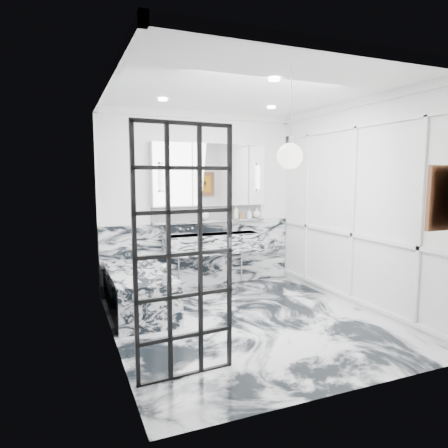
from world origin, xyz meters
name	(u,v)px	position (x,y,z in m)	size (l,w,h in m)	color
floor	(247,321)	(0.00, 0.00, 0.00)	(3.60, 3.60, 0.00)	silver
ceiling	(249,89)	(0.00, 0.00, 2.80)	(3.60, 3.60, 0.00)	white
wall_back	(200,201)	(0.00, 1.80, 1.40)	(3.60, 3.60, 0.00)	white
wall_front	(347,227)	(0.00, -1.80, 1.40)	(3.60, 3.60, 0.00)	white
wall_left	(111,214)	(-1.60, 0.00, 1.40)	(3.60, 3.60, 0.00)	white
wall_right	(354,206)	(1.60, 0.00, 1.40)	(3.60, 3.60, 0.00)	white
marble_clad_back	(200,254)	(0.00, 1.78, 0.53)	(3.18, 0.05, 1.05)	silver
marble_clad_left	(113,220)	(-1.59, 0.00, 1.34)	(0.02, 3.56, 2.68)	silver
panel_molding	(353,213)	(1.58, 0.00, 1.30)	(0.03, 3.40, 2.30)	white
soap_bottle_a	(236,212)	(0.61, 1.71, 1.20)	(0.09, 0.09, 0.23)	#8C5919
soap_bottle_b	(249,213)	(0.85, 1.71, 1.17)	(0.08, 0.08, 0.17)	#4C4C51
soap_bottle_c	(257,213)	(0.99, 1.71, 1.17)	(0.13, 0.13, 0.17)	silver
face_pot	(205,215)	(0.05, 1.71, 1.17)	(0.15, 0.15, 0.15)	white
amber_bottle	(241,216)	(0.69, 1.71, 1.14)	(0.04, 0.04, 0.10)	#8C5919
flower_vase	(166,279)	(-1.00, 0.10, 0.61)	(0.09, 0.09, 0.12)	silver
crittall_door	(185,254)	(-1.10, -1.02, 1.12)	(0.88, 0.04, 2.24)	black
pendant_light	(290,156)	(-0.20, -1.25, 1.97)	(0.23, 0.23, 0.23)	white
trough_sink	(214,243)	(0.15, 1.55, 0.73)	(1.60, 0.45, 0.30)	silver
ledge	(210,221)	(0.15, 1.72, 1.07)	(1.90, 0.14, 0.04)	silver
subway_tile	(209,212)	(0.15, 1.78, 1.21)	(1.90, 0.03, 0.23)	white
mirror_cabinet	(210,175)	(0.15, 1.73, 1.82)	(1.90, 0.16, 1.00)	white
sconce_left	(161,177)	(-0.67, 1.63, 1.78)	(0.07, 0.07, 0.40)	white
sconce_right	(258,177)	(0.97, 1.63, 1.78)	(0.07, 0.07, 0.40)	white
bathtub	(139,291)	(-1.18, 0.90, 0.28)	(0.75, 1.65, 0.55)	silver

